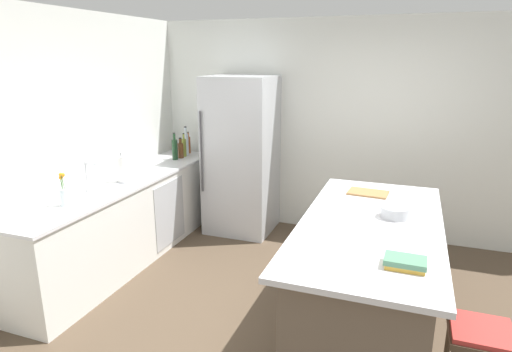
# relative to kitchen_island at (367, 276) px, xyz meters

# --- Properties ---
(ground_plane) EXTENTS (7.20, 7.20, 0.00)m
(ground_plane) POSITION_rel_kitchen_island_xyz_m (-0.51, -0.19, -0.47)
(ground_plane) COLOR #4C3D2D
(wall_rear) EXTENTS (6.00, 0.10, 2.60)m
(wall_rear) POSITION_rel_kitchen_island_xyz_m (-0.51, 2.06, 0.83)
(wall_rear) COLOR silver
(wall_rear) RESTS_ON ground_plane
(wall_left) EXTENTS (0.10, 6.00, 2.60)m
(wall_left) POSITION_rel_kitchen_island_xyz_m (-2.96, -0.19, 0.83)
(wall_left) COLOR silver
(wall_left) RESTS_ON ground_plane
(counter_run_left) EXTENTS (0.66, 2.99, 0.90)m
(counter_run_left) POSITION_rel_kitchen_island_xyz_m (-2.59, 0.43, -0.02)
(counter_run_left) COLOR silver
(counter_run_left) RESTS_ON ground_plane
(kitchen_island) EXTENTS (1.04, 2.22, 0.93)m
(kitchen_island) POSITION_rel_kitchen_island_xyz_m (0.00, 0.00, 0.00)
(kitchen_island) COLOR brown
(kitchen_island) RESTS_ON ground_plane
(refrigerator) EXTENTS (0.79, 0.76, 1.94)m
(refrigerator) POSITION_rel_kitchen_island_xyz_m (-1.73, 1.64, 0.50)
(refrigerator) COLOR #B7BABF
(refrigerator) RESTS_ON ground_plane
(bar_stool) EXTENTS (0.36, 0.36, 0.63)m
(bar_stool) POSITION_rel_kitchen_island_xyz_m (0.72, -0.71, 0.05)
(bar_stool) COLOR #473828
(bar_stool) RESTS_ON ground_plane
(sink_faucet) EXTENTS (0.15, 0.05, 0.30)m
(sink_faucet) POSITION_rel_kitchen_island_xyz_m (-2.64, -0.03, 0.59)
(sink_faucet) COLOR silver
(sink_faucet) RESTS_ON counter_run_left
(flower_vase) EXTENTS (0.07, 0.07, 0.30)m
(flower_vase) POSITION_rel_kitchen_island_xyz_m (-2.55, -0.44, 0.54)
(flower_vase) COLOR silver
(flower_vase) RESTS_ON counter_run_left
(paper_towel_roll) EXTENTS (0.14, 0.14, 0.31)m
(paper_towel_roll) POSITION_rel_kitchen_island_xyz_m (-2.53, 0.35, 0.56)
(paper_towel_roll) COLOR gray
(paper_towel_roll) RESTS_ON counter_run_left
(vinegar_bottle) EXTENTS (0.05, 0.05, 0.29)m
(vinegar_bottle) POSITION_rel_kitchen_island_xyz_m (-2.56, 1.81, 0.55)
(vinegar_bottle) COLOR #994C23
(vinegar_bottle) RESTS_ON counter_run_left
(soda_bottle) EXTENTS (0.07, 0.07, 0.37)m
(soda_bottle) POSITION_rel_kitchen_island_xyz_m (-2.54, 1.71, 0.58)
(soda_bottle) COLOR silver
(soda_bottle) RESTS_ON counter_run_left
(olive_oil_bottle) EXTENTS (0.06, 0.06, 0.30)m
(olive_oil_bottle) POSITION_rel_kitchen_island_xyz_m (-2.52, 1.62, 0.55)
(olive_oil_bottle) COLOR olive
(olive_oil_bottle) RESTS_ON counter_run_left
(syrup_bottle) EXTENTS (0.07, 0.07, 0.26)m
(syrup_bottle) POSITION_rel_kitchen_island_xyz_m (-2.52, 1.52, 0.54)
(syrup_bottle) COLOR #5B3319
(syrup_bottle) RESTS_ON counter_run_left
(wine_bottle) EXTENTS (0.07, 0.07, 0.34)m
(wine_bottle) POSITION_rel_kitchen_island_xyz_m (-2.54, 1.42, 0.57)
(wine_bottle) COLOR #19381E
(wine_bottle) RESTS_ON counter_run_left
(cookbook_stack) EXTENTS (0.25, 0.17, 0.06)m
(cookbook_stack) POSITION_rel_kitchen_island_xyz_m (0.26, -0.68, 0.49)
(cookbook_stack) COLOR gold
(cookbook_stack) RESTS_ON kitchen_island
(mixing_bowl) EXTENTS (0.22, 0.22, 0.09)m
(mixing_bowl) POSITION_rel_kitchen_island_xyz_m (0.16, 0.17, 0.50)
(mixing_bowl) COLOR #B2B5BA
(mixing_bowl) RESTS_ON kitchen_island
(cutting_board) EXTENTS (0.37, 0.26, 0.02)m
(cutting_board) POSITION_rel_kitchen_island_xyz_m (-0.10, 0.72, 0.47)
(cutting_board) COLOR #9E7042
(cutting_board) RESTS_ON kitchen_island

